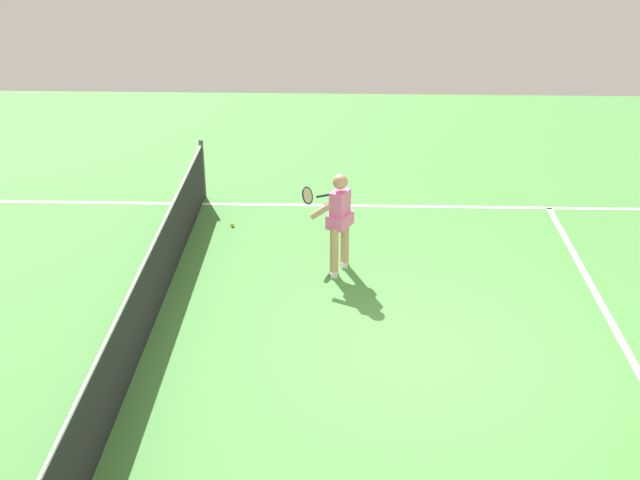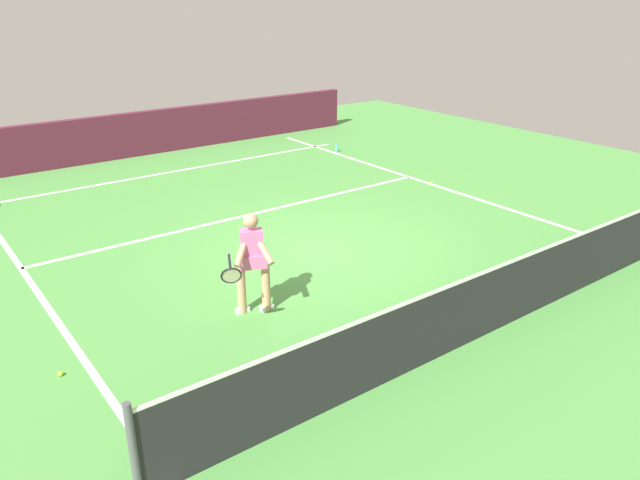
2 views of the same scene
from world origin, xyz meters
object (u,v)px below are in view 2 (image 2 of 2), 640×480
object	(u,v)px
tennis_player	(252,260)
water_bottle	(337,148)
tennis_ball_near	(223,410)
tennis_ball_mid	(60,374)
tennis_ball_far	(431,183)

from	to	relation	value
tennis_player	water_bottle	size ratio (longest dim) A/B	6.46
tennis_player	tennis_ball_near	distance (m)	2.47
tennis_player	tennis_ball_near	bearing A→B (deg)	50.29
tennis_player	tennis_ball_mid	distance (m)	2.88
tennis_ball_mid	tennis_ball_far	size ratio (longest dim) A/B	1.00
tennis_ball_mid	tennis_ball_far	bearing A→B (deg)	-163.29
tennis_ball_near	water_bottle	distance (m)	12.08
tennis_player	tennis_ball_near	xyz separation A→B (m)	(1.49, 1.79, -0.81)
tennis_player	tennis_ball_mid	xyz separation A→B (m)	(2.77, -0.05, -0.81)
tennis_player	tennis_ball_far	distance (m)	7.46
tennis_ball_near	water_bottle	world-z (taller)	water_bottle
tennis_ball_near	water_bottle	xyz separation A→B (m)	(-8.44, -8.65, 0.09)
water_bottle	tennis_ball_mid	bearing A→B (deg)	35.03
tennis_ball_near	tennis_ball_far	size ratio (longest dim) A/B	1.00
tennis_ball_mid	tennis_ball_far	world-z (taller)	same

